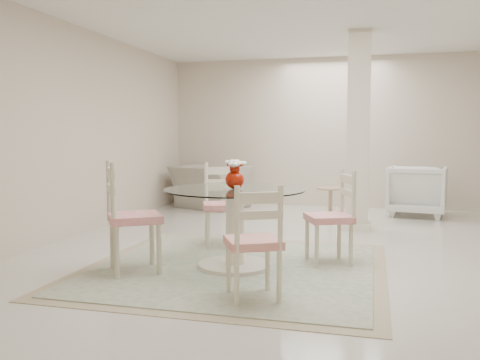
% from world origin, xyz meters
% --- Properties ---
extents(ground, '(7.00, 7.00, 0.00)m').
position_xyz_m(ground, '(0.00, 0.00, 0.00)').
color(ground, beige).
rests_on(ground, ground).
extents(room_shell, '(6.02, 7.02, 2.71)m').
position_xyz_m(room_shell, '(0.00, 0.00, 1.86)').
color(room_shell, beige).
rests_on(room_shell, ground).
extents(column, '(0.30, 0.30, 2.70)m').
position_xyz_m(column, '(0.50, 1.30, 1.35)').
color(column, beige).
rests_on(column, ground).
extents(area_rug, '(2.86, 2.86, 0.02)m').
position_xyz_m(area_rug, '(-0.58, -1.15, 0.01)').
color(area_rug, tan).
rests_on(area_rug, ground).
extents(dining_table, '(1.35, 1.35, 0.78)m').
position_xyz_m(dining_table, '(-0.58, -1.15, 0.40)').
color(dining_table, '#F3E5C8').
rests_on(dining_table, ground).
extents(red_vase, '(0.21, 0.20, 0.28)m').
position_xyz_m(red_vase, '(-0.58, -1.15, 0.92)').
color(red_vase, '#A31605').
rests_on(red_vase, dining_table).
extents(dining_chair_east, '(0.55, 0.55, 1.05)m').
position_xyz_m(dining_chair_east, '(0.35, -0.74, 0.55)').
color(dining_chair_east, beige).
rests_on(dining_chair_east, ground).
extents(dining_chair_north, '(0.55, 0.55, 1.07)m').
position_xyz_m(dining_chair_north, '(-0.99, -0.22, 0.57)').
color(dining_chair_north, beige).
rests_on(dining_chair_north, ground).
extents(dining_chair_west, '(0.65, 0.65, 1.16)m').
position_xyz_m(dining_chair_west, '(-1.51, -1.58, 0.61)').
color(dining_chair_west, beige).
rests_on(dining_chair_west, ground).
extents(dining_chair_south, '(0.55, 0.55, 1.02)m').
position_xyz_m(dining_chair_south, '(-0.16, -2.08, 0.54)').
color(dining_chair_south, beige).
rests_on(dining_chair_south, ground).
extents(recliner_taupe, '(1.45, 1.36, 0.76)m').
position_xyz_m(recliner_taupe, '(-2.12, 2.79, 0.38)').
color(recliner_taupe, gray).
rests_on(recliner_taupe, ground).
extents(armchair_white, '(1.01, 1.03, 0.82)m').
position_xyz_m(armchair_white, '(1.40, 2.78, 0.41)').
color(armchair_white, silver).
rests_on(armchair_white, ground).
extents(side_table, '(0.44, 0.44, 0.46)m').
position_xyz_m(side_table, '(0.05, 2.35, 0.21)').
color(side_table, tan).
rests_on(side_table, ground).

